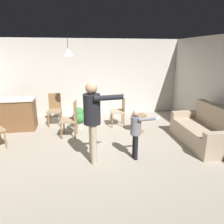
{
  "coord_description": "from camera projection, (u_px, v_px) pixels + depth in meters",
  "views": [
    {
      "loc": [
        -0.61,
        -4.28,
        2.27
      ],
      "look_at": [
        0.15,
        -0.01,
        1.0
      ],
      "focal_mm": 33.2,
      "sensor_mm": 36.0,
      "label": 1
    }
  ],
  "objects": [
    {
      "name": "potted_plant_corner",
      "position": [
        79.0,
        117.0,
        6.32
      ],
      "size": [
        0.42,
        0.42,
        0.64
      ],
      "color": "#B7B2AD",
      "rests_on": "ground"
    },
    {
      "name": "dining_chair_centre_back",
      "position": [
        55.0,
        108.0,
        6.56
      ],
      "size": [
        0.44,
        0.44,
        1.0
      ],
      "rotation": [
        0.0,
        0.0,
        3.1
      ],
      "color": "olive",
      "rests_on": "ground"
    },
    {
      "name": "dining_chair_spare",
      "position": [
        120.0,
        109.0,
        6.45
      ],
      "size": [
        0.45,
        0.45,
        1.0
      ],
      "rotation": [
        0.0,
        0.0,
        1.49
      ],
      "color": "olive",
      "rests_on": "ground"
    },
    {
      "name": "ceiling_light_pendant",
      "position": [
        68.0,
        52.0,
        5.36
      ],
      "size": [
        0.32,
        0.32,
        0.55
      ],
      "color": "silver"
    },
    {
      "name": "side_table_by_couch",
      "position": [
        139.0,
        121.0,
        6.0
      ],
      "size": [
        0.44,
        0.44,
        0.52
      ],
      "color": "olive",
      "rests_on": "ground"
    },
    {
      "name": "wall_back",
      "position": [
        92.0,
        78.0,
        7.42
      ],
      "size": [
        6.4,
        0.1,
        2.7
      ],
      "primitive_type": "cube",
      "color": "beige",
      "rests_on": "ground"
    },
    {
      "name": "person_child",
      "position": [
        136.0,
        129.0,
        4.39
      ],
      "size": [
        0.59,
        0.32,
        1.12
      ],
      "rotation": [
        0.0,
        0.0,
        -1.51
      ],
      "color": "black",
      "rests_on": "ground"
    },
    {
      "name": "person_adult",
      "position": [
        93.0,
        114.0,
        4.14
      ],
      "size": [
        0.86,
        0.49,
        1.71
      ],
      "rotation": [
        0.0,
        0.0,
        -1.45
      ],
      "color": "tan",
      "rests_on": "ground"
    },
    {
      "name": "dining_chair_by_counter",
      "position": [
        71.0,
        118.0,
        5.6
      ],
      "size": [
        0.48,
        0.48,
        1.0
      ],
      "rotation": [
        0.0,
        0.0,
        1.43
      ],
      "color": "olive",
      "rests_on": "ground"
    },
    {
      "name": "spare_remote_on_table",
      "position": [
        137.0,
        114.0,
        5.98
      ],
      "size": [
        0.07,
        0.13,
        0.04
      ],
      "primitive_type": "cube",
      "rotation": [
        0.0,
        0.0,
        0.27
      ],
      "color": "white",
      "rests_on": "side_table_by_couch"
    },
    {
      "name": "ground",
      "position": [
        106.0,
        154.0,
        4.78
      ],
      "size": [
        7.68,
        7.68,
        0.0
      ],
      "primitive_type": "plane",
      "color": "#9E9384"
    },
    {
      "name": "couch_floral",
      "position": [
        203.0,
        131.0,
        5.22
      ],
      "size": [
        0.91,
        1.83,
        1.0
      ],
      "rotation": [
        0.0,
        0.0,
        1.54
      ],
      "color": "tan",
      "rests_on": "ground"
    },
    {
      "name": "kitchen_counter",
      "position": [
        14.0,
        114.0,
        6.14
      ],
      "size": [
        1.26,
        0.66,
        0.95
      ],
      "color": "brown",
      "rests_on": "ground"
    }
  ]
}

